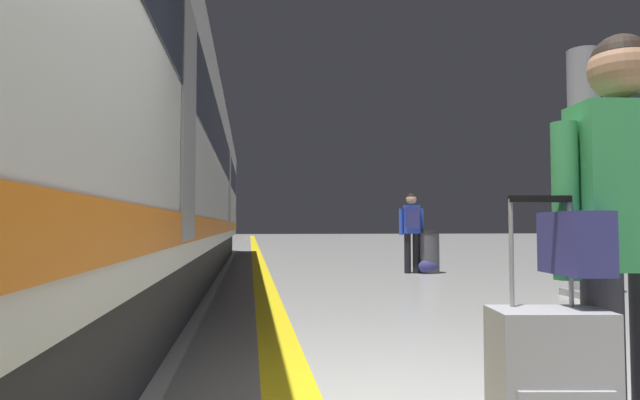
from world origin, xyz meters
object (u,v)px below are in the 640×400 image
object	(u,v)px
high_speed_train	(126,134)
traveller_foreground	(621,231)
waste_bin	(429,252)
duffel_bag_near	(428,266)
platform_pillar	(586,177)
passenger_near	(412,226)

from	to	relation	value
high_speed_train	traveller_foreground	world-z (taller)	high_speed_train
waste_bin	traveller_foreground	bearing A→B (deg)	-105.33
duffel_bag_near	waste_bin	world-z (taller)	waste_bin
high_speed_train	duffel_bag_near	size ratio (longest dim) A/B	61.38
duffel_bag_near	traveller_foreground	bearing A→B (deg)	-105.15
platform_pillar	waste_bin	bearing A→B (deg)	104.45
platform_pillar	waste_bin	distance (m)	4.20
passenger_near	platform_pillar	xyz separation A→B (m)	(1.39, -3.86, 0.71)
duffel_bag_near	high_speed_train	bearing A→B (deg)	-160.19
high_speed_train	platform_pillar	size ratio (longest dim) A/B	7.50
passenger_near	waste_bin	bearing A→B (deg)	2.56
passenger_near	platform_pillar	world-z (taller)	platform_pillar
traveller_foreground	waste_bin	distance (m)	9.43
passenger_near	duffel_bag_near	size ratio (longest dim) A/B	3.90
traveller_foreground	passenger_near	size ratio (longest dim) A/B	1.01
high_speed_train	platform_pillar	distance (m)	7.06
duffel_bag_near	platform_pillar	xyz separation A→B (m)	(1.06, -3.76, 1.57)
high_speed_train	traveller_foreground	bearing A→B (deg)	-64.27
high_speed_train	passenger_near	world-z (taller)	high_speed_train
traveller_foreground	duffel_bag_near	bearing A→B (deg)	74.85
traveller_foreground	platform_pillar	xyz separation A→B (m)	(3.49, 5.20, 0.72)
traveller_foreground	duffel_bag_near	xyz separation A→B (m)	(2.43, 8.96, -0.85)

